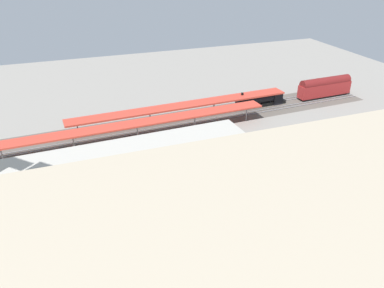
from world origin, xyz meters
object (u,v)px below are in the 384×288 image
at_px(passenger_coach, 325,87).
at_px(box_truck_0, 23,231).
at_px(parked_car_0, 361,155).
at_px(street_tree_2, 137,155).
at_px(parked_car_2, 309,165).
at_px(street_tree_0, 17,177).
at_px(box_truck_2, 183,202).
at_px(construction_building, 133,230).
at_px(box_truck_1, 178,196).
at_px(parked_car_4, 254,176).
at_px(platform_canopy_far, 183,106).
at_px(platform_canopy_near, 137,123).
at_px(parked_car_3, 281,172).
at_px(parked_car_1, 336,159).
at_px(traffic_light, 47,174).
at_px(street_tree_1, 217,143).
at_px(locomotive, 262,100).

distance_m(passenger_coach, box_truck_0, 91.83).
height_order(parked_car_0, street_tree_2, street_tree_2).
distance_m(parked_car_2, street_tree_0, 56.13).
distance_m(box_truck_2, street_tree_2, 14.84).
bearing_deg(construction_building, box_truck_1, -128.98).
xyz_separation_m(box_truck_0, street_tree_0, (0.68, -11.88, 2.97)).
bearing_deg(box_truck_1, parked_car_4, -170.83).
distance_m(platform_canopy_far, box_truck_2, 39.26).
height_order(parked_car_0, box_truck_2, box_truck_2).
height_order(platform_canopy_near, box_truck_1, platform_canopy_near).
bearing_deg(platform_canopy_near, box_truck_1, 91.83).
relative_size(parked_car_3, box_truck_2, 0.55).
xyz_separation_m(platform_canopy_near, street_tree_2, (3.49, 15.77, 0.49)).
bearing_deg(platform_canopy_far, parked_car_2, 116.61).
relative_size(parked_car_2, construction_building, 0.12).
xyz_separation_m(platform_canopy_near, construction_building, (9.94, 42.18, 4.39)).
relative_size(parked_car_1, street_tree_0, 0.58).
bearing_deg(traffic_light, parked_car_0, 172.62).
bearing_deg(box_truck_0, parked_car_1, -176.88).
distance_m(construction_building, street_tree_0, 30.27).
relative_size(box_truck_1, street_tree_1, 1.29).
xyz_separation_m(box_truck_2, street_tree_0, (26.40, -13.20, 3.04)).
xyz_separation_m(parked_car_0, parked_car_3, (20.07, 0.13, 0.08)).
bearing_deg(street_tree_0, traffic_light, 173.23).
xyz_separation_m(parked_car_2, box_truck_0, (54.64, 3.31, 1.01)).
relative_size(parked_car_0, parked_car_2, 1.08).
distance_m(parked_car_0, parked_car_2, 13.13).
height_order(platform_canopy_near, parked_car_1, platform_canopy_near).
relative_size(street_tree_0, street_tree_1, 1.04).
bearing_deg(parked_car_0, construction_building, 17.77).
xyz_separation_m(platform_canopy_near, locomotive, (-38.11, -9.18, -2.50)).
bearing_deg(box_truck_2, street_tree_0, -26.57).
height_order(locomotive, street_tree_1, street_tree_1).
relative_size(box_truck_2, street_tree_2, 1.18).
distance_m(locomotive, parked_car_1, 34.08).
distance_m(box_truck_0, street_tree_2, 24.63).
height_order(parked_car_2, box_truck_2, box_truck_2).
height_order(parked_car_3, street_tree_1, street_tree_1).
bearing_deg(box_truck_2, platform_canopy_far, -108.85).
height_order(parked_car_1, parked_car_2, parked_car_1).
distance_m(platform_canopy_near, street_tree_0, 30.06).
xyz_separation_m(platform_canopy_near, box_truck_0, (24.54, 28.22, -2.42)).
height_order(parked_car_4, box_truck_2, box_truck_2).
distance_m(parked_car_0, street_tree_0, 69.14).
relative_size(platform_canopy_near, street_tree_2, 9.50).
distance_m(platform_canopy_far, traffic_light, 41.92).
bearing_deg(platform_canopy_far, parked_car_3, 105.85).
bearing_deg(box_truck_1, platform_canopy_near, -88.17).
distance_m(platform_canopy_far, passenger_coach, 45.53).
bearing_deg(parked_car_2, box_truck_0, 3.47).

